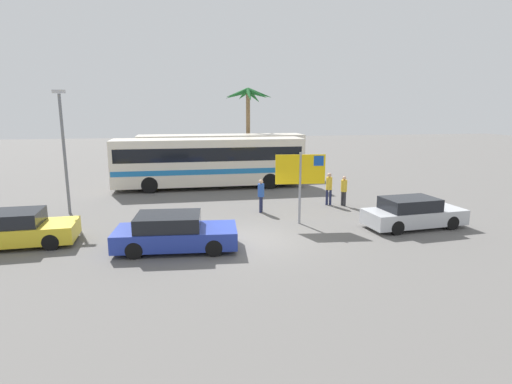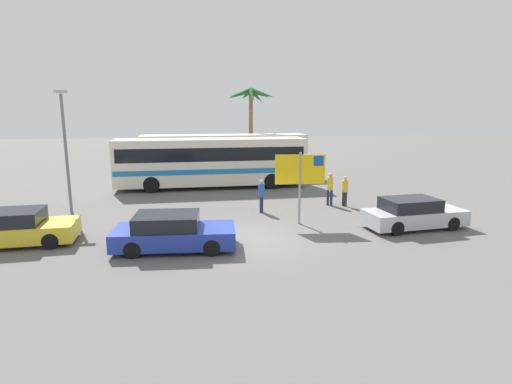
% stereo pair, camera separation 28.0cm
% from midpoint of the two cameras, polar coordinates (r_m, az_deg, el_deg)
% --- Properties ---
extents(ground, '(120.00, 120.00, 0.00)m').
position_cam_midpoint_polar(ground, '(16.21, -0.43, -6.65)').
color(ground, '#605E5B').
extents(bus_front_coach, '(12.06, 2.52, 3.17)m').
position_cam_midpoint_polar(bus_front_coach, '(26.67, -5.92, 4.41)').
color(bus_front_coach, silver).
rests_on(bus_front_coach, ground).
extents(bus_rear_coach, '(12.06, 2.52, 3.17)m').
position_cam_midpoint_polar(bus_rear_coach, '(30.60, -4.16, 5.35)').
color(bus_rear_coach, silver).
rests_on(bus_rear_coach, ground).
extents(ferry_sign, '(2.19, 0.29, 3.20)m').
position_cam_midpoint_polar(ferry_sign, '(18.06, 6.74, 2.74)').
color(ferry_sign, gray).
rests_on(ferry_sign, ground).
extents(car_silver, '(4.45, 2.04, 1.32)m').
position_cam_midpoint_polar(car_silver, '(18.87, 21.40, -2.84)').
color(car_silver, '#B7BABF').
rests_on(car_silver, ground).
extents(car_blue, '(4.52, 2.25, 1.32)m').
position_cam_midpoint_polar(car_blue, '(15.29, -10.98, -5.50)').
color(car_blue, '#23389E').
rests_on(car_blue, ground).
extents(car_yellow, '(4.04, 2.00, 1.32)m').
position_cam_midpoint_polar(car_yellow, '(17.85, -29.73, -4.38)').
color(car_yellow, yellow).
rests_on(car_yellow, ground).
extents(pedestrian_near_sign, '(0.32, 0.32, 1.73)m').
position_cam_midpoint_polar(pedestrian_near_sign, '(22.05, 10.61, 0.78)').
color(pedestrian_near_sign, '#1E2347').
rests_on(pedestrian_near_sign, ground).
extents(pedestrian_crossing_lot, '(0.32, 0.32, 1.59)m').
position_cam_midpoint_polar(pedestrian_crossing_lot, '(22.02, 12.61, 0.44)').
color(pedestrian_crossing_lot, '#2D2D33').
rests_on(pedestrian_crossing_lot, ground).
extents(pedestrian_by_bus, '(0.32, 0.32, 1.65)m').
position_cam_midpoint_polar(pedestrian_by_bus, '(20.19, 1.16, -0.16)').
color(pedestrian_by_bus, '#1E2347').
rests_on(pedestrian_by_bus, ground).
extents(lamp_post_left_side, '(0.56, 0.20, 5.92)m').
position_cam_midpoint_polar(lamp_post_left_side, '(21.77, -24.61, 5.79)').
color(lamp_post_left_side, slate).
rests_on(lamp_post_left_side, ground).
extents(palm_tree_seaside, '(3.94, 3.87, 6.67)m').
position_cam_midpoint_polar(palm_tree_seaside, '(33.22, -0.45, 12.37)').
color(palm_tree_seaside, brown).
rests_on(palm_tree_seaside, ground).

